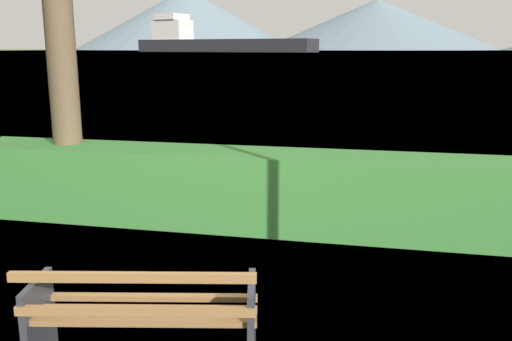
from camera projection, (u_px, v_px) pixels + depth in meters
water_surface at (374, 52)px, 297.12m from camera, size 620.00×620.00×0.00m
park_bench at (143, 316)px, 3.90m from camera, size 1.71×0.88×0.87m
hedge_row at (248, 189)px, 7.11m from camera, size 7.81×0.90×0.99m
cargo_ship_large at (210, 41)px, 301.88m from camera, size 106.51×45.52×21.07m
distant_hills at (432, 22)px, 536.32m from camera, size 773.59×349.22×65.37m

